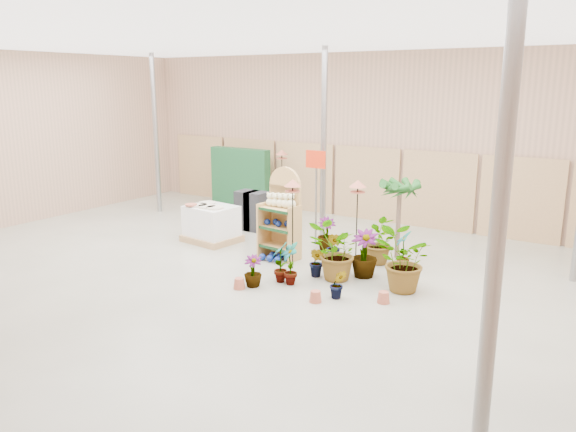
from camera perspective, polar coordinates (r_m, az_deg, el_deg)
name	(u,v)px	position (r m, az deg, el deg)	size (l,w,h in m)	color
room	(259,160)	(11.06, -2.98, 5.73)	(15.20, 12.10, 4.70)	gray
display_shelf	(283,217)	(12.00, -0.53, -0.06)	(0.87, 0.61, 1.96)	tan
teddy_bears	(282,202)	(11.83, -0.65, 1.48)	(0.73, 0.20, 0.32)	#F6EEBB
gazing_balls_shelf	(280,223)	(11.93, -0.84, -0.75)	(0.72, 0.25, 0.14)	navy
gazing_balls_floor	(275,257)	(11.93, -1.34, -4.23)	(0.63, 0.39, 0.15)	navy
pallet_stack	(211,224)	(13.42, -7.78, -0.79)	(1.32, 1.14, 0.90)	#A07C51
charcoal_planters	(252,211)	(14.37, -3.66, 0.54)	(0.80, 0.50, 1.00)	black
trellis_stock	(240,178)	(16.91, -4.87, 3.84)	(2.00, 0.30, 1.80)	#164826
offer_sign	(316,178)	(12.83, 2.85, 3.87)	(0.50, 0.08, 2.20)	gray
bird_table_front	(293,186)	(11.05, 0.48, 3.08)	(0.34, 0.34, 1.84)	black
bird_table_right	(358,187)	(11.09, 7.10, 2.97)	(0.34, 0.34, 1.83)	black
bird_table_back	(282,155)	(15.47, -0.63, 6.25)	(0.34, 0.34, 1.90)	black
palm	(400,187)	(12.04, 11.29, 2.86)	(0.70, 0.70, 1.80)	brown
potted_plant_0	(280,261)	(10.62, -0.77, -4.62)	(0.42, 0.29, 0.80)	#1A511B
potted_plant_1	(317,262)	(10.91, 2.98, -4.71)	(0.33, 0.27, 0.60)	#1A511B
potted_plant_2	(335,253)	(10.67, 4.83, -3.75)	(0.99, 0.85, 1.10)	#1A511B
potted_plant_3	(364,254)	(10.96, 7.74, -3.82)	(0.52, 0.52, 0.93)	#1A511B
potted_plant_4	(403,250)	(11.54, 11.63, -3.38)	(0.43, 0.29, 0.82)	#1A511B
potted_plant_5	(334,247)	(11.84, 4.74, -3.17)	(0.35, 0.28, 0.64)	#1A511B
potted_plant_6	(376,242)	(11.83, 8.96, -2.61)	(0.83, 0.72, 0.92)	#1A511B
potted_plant_7	(253,271)	(10.42, -3.60, -5.62)	(0.33, 0.33, 0.59)	#1A511B
potted_plant_8	(290,263)	(10.47, 0.20, -4.84)	(0.43, 0.29, 0.81)	#1A511B
potted_plant_9	(338,284)	(9.88, 5.11, -6.90)	(0.29, 0.24, 0.53)	#1A511B
potted_plant_10	(401,261)	(10.28, 11.41, -4.55)	(1.02, 0.88, 1.13)	#1A511B
potted_plant_11	(326,234)	(12.68, 3.92, -1.81)	(0.41, 0.41, 0.74)	#1A511B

